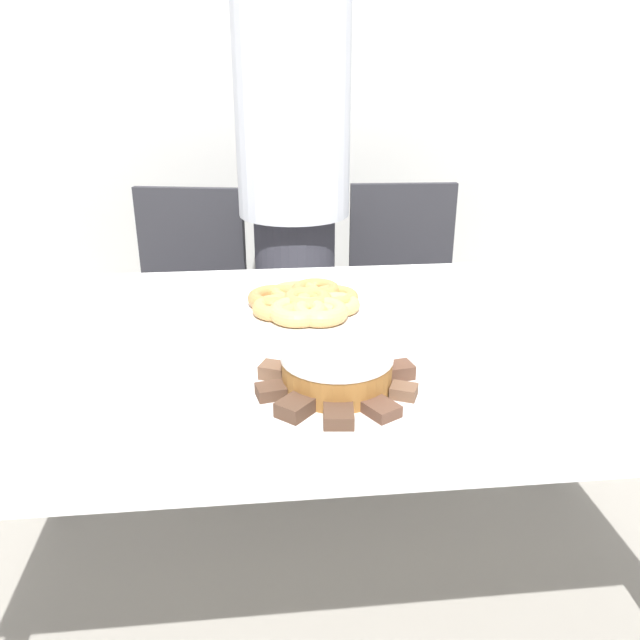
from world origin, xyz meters
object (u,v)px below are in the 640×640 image
office_chair_left (186,325)px  plate_donuts (307,311)px  person_standing (294,197)px  office_chair_right (405,316)px  plate_cake (337,389)px  frosted_cake (337,369)px

office_chair_left → plate_donuts: office_chair_left is taller
person_standing → office_chair_right: size_ratio=1.89×
person_standing → office_chair_right: (0.41, 0.03, -0.46)m
person_standing → plate_cake: (0.00, -1.10, -0.13)m
office_chair_right → frosted_cake: size_ratio=4.42×
office_chair_right → frosted_cake: bearing=-107.2°
office_chair_right → plate_cake: bearing=-107.2°
office_chair_left → plate_donuts: bearing=-51.5°
office_chair_left → office_chair_right: (0.81, 0.00, 0.00)m
office_chair_left → plate_cake: office_chair_left is taller
plate_cake → frosted_cake: frosted_cake is taller
plate_cake → plate_donuts: same height
office_chair_left → office_chair_right: same height
person_standing → plate_cake: 1.11m
plate_cake → office_chair_left: bearing=109.5°
office_chair_right → frosted_cake: 1.26m
frosted_cake → person_standing: bearing=90.2°
office_chair_left → office_chair_right: bearing=11.2°
office_chair_left → office_chair_right: size_ratio=1.00×
plate_cake → frosted_cake: size_ratio=1.64×
office_chair_right → plate_donuts: size_ratio=2.51×
plate_donuts → person_standing: bearing=88.7°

